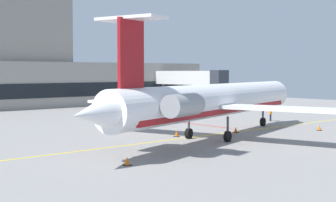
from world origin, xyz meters
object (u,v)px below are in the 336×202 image
(regional_jet, at_px, (213,101))
(marshaller, at_px, (271,113))
(pushback_tractor, at_px, (154,103))
(baggage_tug, at_px, (216,106))

(regional_jet, relative_size, marshaller, 17.76)
(regional_jet, height_order, marshaller, regional_jet)
(pushback_tractor, bearing_deg, regional_jet, -120.71)
(regional_jet, relative_size, pushback_tractor, 8.24)
(pushback_tractor, bearing_deg, marshaller, -93.78)
(marshaller, bearing_deg, baggage_tug, 72.59)
(regional_jet, distance_m, marshaller, 17.34)
(regional_jet, distance_m, pushback_tractor, 34.65)
(regional_jet, xyz_separation_m, baggage_tug, (20.04, 18.65, -2.33))
(regional_jet, height_order, baggage_tug, regional_jet)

